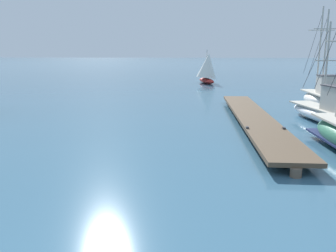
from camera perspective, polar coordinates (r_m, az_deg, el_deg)
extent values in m
cube|color=brown|center=(19.17, 13.86, 1.47)|extent=(1.88, 16.22, 0.16)
cylinder|color=brown|center=(11.56, 20.28, -7.18)|extent=(0.36, 0.36, 0.29)
cylinder|color=brown|center=(16.62, 15.31, -1.04)|extent=(0.36, 0.36, 0.29)
cylinder|color=brown|center=(21.84, 12.70, 2.21)|extent=(0.36, 0.36, 0.29)
cylinder|color=brown|center=(27.13, 11.10, 4.20)|extent=(0.36, 0.36, 0.29)
cube|color=#333338|center=(15.89, 12.90, -0.24)|extent=(0.12, 0.20, 0.08)
cube|color=#333338|center=(16.20, 18.51, -0.32)|extent=(0.12, 0.20, 0.08)
ellipsoid|color=silver|center=(25.99, 23.96, 3.91)|extent=(2.03, 4.53, 1.09)
cube|color=#B2AD9E|center=(25.93, 24.05, 5.01)|extent=(1.79, 4.07, 0.08)
cube|color=#B7B2A8|center=(25.24, 24.71, 6.19)|extent=(1.12, 0.94, 1.15)
cube|color=#3D3D42|center=(25.20, 24.83, 7.56)|extent=(1.21, 1.01, 0.06)
cylinder|color=#B2ADA3|center=(25.99, 24.41, 11.09)|extent=(0.11, 0.11, 5.42)
cylinder|color=#B2ADA3|center=(26.03, 24.71, 14.33)|extent=(1.77, 0.08, 0.06)
cylinder|color=#333338|center=(27.37, 23.37, 11.75)|extent=(0.06, 2.82, 4.01)
cylinder|color=#B2ADA3|center=(26.94, 23.67, 11.48)|extent=(0.11, 0.11, 5.73)
cylinder|color=#B2ADA3|center=(26.98, 23.91, 14.21)|extent=(1.77, 0.08, 0.06)
cylinder|color=#333338|center=(28.40, 22.64, 12.13)|extent=(0.06, 2.98, 4.24)
cylinder|color=#333338|center=(17.41, 24.96, 11.15)|extent=(0.13, 2.59, 3.69)
ellipsoid|color=silver|center=(20.78, 24.43, 1.59)|extent=(2.71, 6.88, 0.78)
cube|color=#B2AD9E|center=(20.73, 24.51, 2.54)|extent=(2.41, 6.19, 0.08)
cylinder|color=#B2ADA3|center=(20.80, 24.62, 9.02)|extent=(0.11, 0.11, 4.57)
cylinder|color=#B2ADA3|center=(20.79, 24.68, 9.75)|extent=(1.38, 0.30, 0.06)
cylinder|color=#333338|center=(21.86, 23.02, 9.87)|extent=(0.45, 2.35, 3.38)
ellipsoid|color=#AD2823|center=(42.67, 6.36, 7.42)|extent=(2.30, 4.82, 0.60)
cylinder|color=#B2ADA3|center=(42.65, 6.38, 10.10)|extent=(0.08, 0.08, 3.38)
cone|color=silver|center=(42.32, 6.52, 9.85)|extent=(3.16, 2.96, 3.10)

